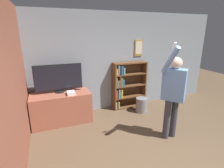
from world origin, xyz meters
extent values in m
cube|color=gray|center=(0.00, 2.78, 1.35)|extent=(6.55, 0.06, 2.70)
cube|color=#AD8942|center=(0.76, 2.74, 1.73)|extent=(0.25, 0.02, 0.46)
cube|color=beige|center=(0.76, 2.72, 1.73)|extent=(0.19, 0.01, 0.36)
cube|color=#93513D|center=(-2.30, 1.38, 1.35)|extent=(0.06, 4.35, 2.70)
cube|color=#93513D|center=(-1.55, 2.37, 0.38)|extent=(1.41, 0.64, 0.75)
cylinder|color=black|center=(-1.55, 2.48, 0.77)|extent=(0.22, 0.22, 0.03)
cylinder|color=black|center=(-1.55, 2.48, 0.81)|extent=(0.06, 0.06, 0.05)
cube|color=black|center=(-1.55, 2.48, 1.13)|extent=(1.12, 0.04, 0.63)
cube|color=black|center=(-1.55, 2.45, 1.13)|extent=(1.08, 0.01, 0.59)
cube|color=white|center=(-1.32, 2.21, 0.79)|extent=(0.18, 0.21, 0.08)
cube|color=brown|center=(-0.06, 2.59, 0.68)|extent=(0.04, 0.28, 1.35)
cube|color=brown|center=(0.90, 2.59, 0.68)|extent=(0.04, 0.28, 1.35)
cube|color=brown|center=(0.42, 2.73, 0.68)|extent=(1.00, 0.01, 1.35)
cube|color=brown|center=(0.42, 2.59, 0.02)|extent=(0.93, 0.28, 0.04)
cube|color=brown|center=(0.42, 2.59, 0.34)|extent=(0.93, 0.28, 0.04)
cube|color=brown|center=(0.42, 2.59, 0.68)|extent=(0.93, 0.28, 0.04)
cube|color=brown|center=(0.42, 2.59, 1.02)|extent=(0.93, 0.28, 0.04)
cube|color=brown|center=(0.42, 2.59, 1.34)|extent=(0.93, 0.28, 0.04)
cube|color=beige|center=(-0.03, 2.56, 0.13)|extent=(0.02, 0.21, 0.22)
cube|color=#232328|center=(0.01, 2.57, 0.15)|extent=(0.03, 0.23, 0.27)
cube|color=gold|center=(0.05, 2.55, 0.13)|extent=(0.03, 0.20, 0.22)
cube|color=red|center=(-0.02, 2.57, 0.48)|extent=(0.04, 0.24, 0.24)
cube|color=#232328|center=(0.02, 2.58, 0.45)|extent=(0.02, 0.26, 0.18)
cube|color=#5B8E99|center=(0.06, 2.58, 0.48)|extent=(0.04, 0.26, 0.25)
cube|color=#338447|center=(0.10, 2.56, 0.45)|extent=(0.03, 0.22, 0.18)
cube|color=gold|center=(0.14, 2.57, 0.48)|extent=(0.03, 0.23, 0.24)
cube|color=#99663D|center=(-0.02, 2.57, 0.83)|extent=(0.03, 0.23, 0.26)
cube|color=#5B8E99|center=(0.02, 2.58, 0.78)|extent=(0.03, 0.26, 0.17)
cube|color=red|center=(0.06, 2.58, 0.79)|extent=(0.03, 0.26, 0.19)
cube|color=#99663D|center=(0.09, 2.57, 0.83)|extent=(0.02, 0.23, 0.28)
cube|color=#338447|center=(0.13, 2.57, 0.82)|extent=(0.04, 0.23, 0.24)
cube|color=#2D569E|center=(0.18, 2.58, 0.79)|extent=(0.04, 0.25, 0.18)
cube|color=orange|center=(-0.02, 2.57, 1.12)|extent=(0.04, 0.23, 0.18)
cube|color=#5B8E99|center=(0.03, 2.57, 1.17)|extent=(0.03, 0.23, 0.27)
cube|color=#232328|center=(0.08, 2.57, 1.16)|extent=(0.04, 0.23, 0.26)
cube|color=#2D569E|center=(0.14, 2.56, 1.16)|extent=(0.04, 0.22, 0.25)
cube|color=#5B8E99|center=(0.20, 2.57, 1.13)|extent=(0.04, 0.23, 0.19)
cylinder|color=#383842|center=(0.42, 0.85, 0.43)|extent=(0.13, 0.13, 0.86)
cylinder|color=#383842|center=(0.60, 0.85, 0.43)|extent=(0.13, 0.13, 0.86)
cube|color=#6B93D1|center=(0.51, 0.85, 1.18)|extent=(0.44, 0.48, 0.64)
sphere|color=beige|center=(0.51, 0.85, 1.61)|extent=(0.23, 0.23, 0.23)
cylinder|color=#6B93D1|center=(0.76, 0.85, 1.16)|extent=(0.09, 0.09, 0.59)
cylinder|color=#6B93D1|center=(0.27, 0.73, 1.69)|extent=(0.09, 0.41, 0.54)
cube|color=white|center=(0.27, 0.68, 1.94)|extent=(0.04, 0.09, 0.14)
cylinder|color=gray|center=(0.60, 2.15, 0.20)|extent=(0.33, 0.33, 0.40)
camera|label=1|loc=(-1.82, -1.76, 2.19)|focal=28.00mm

